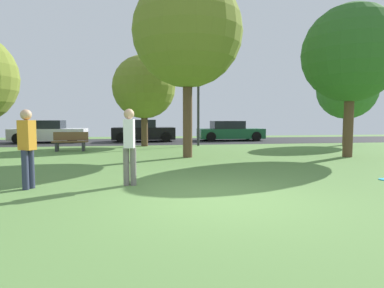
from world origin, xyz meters
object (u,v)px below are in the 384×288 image
Objects in this scene: birch_tree_lone at (144,87)px; person_bystander at (129,143)px; maple_tree_far at (187,32)px; park_bench at (71,141)px; maple_tree_near at (347,90)px; parked_car_black at (143,131)px; person_thrower at (27,145)px; street_lamp_post at (198,106)px; oak_tree_right at (351,54)px; parked_car_green at (230,132)px; parked_car_white at (49,132)px.

person_bystander is (-0.44, -10.73, -2.28)m from birch_tree_lone.
park_bench is at bearing 147.43° from maple_tree_far.
parked_car_black is (-11.63, 4.87, -2.52)m from maple_tree_near.
person_thrower is 1.09× the size of park_bench.
street_lamp_post is (5.65, 10.61, 1.28)m from person_thrower.
oak_tree_right is at bearing -38.50° from birch_tree_lone.
oak_tree_right reaches higher than parked_car_black.
maple_tree_near is (3.52, 5.36, -0.89)m from oak_tree_right.
parked_car_black is at bearing 128.40° from oak_tree_right.
oak_tree_right is 1.46× the size of parked_car_black.
person_thrower is 8.62m from park_bench.
maple_tree_far is 1.56× the size of parked_car_green.
maple_tree_far is 3.98× the size of person_bystander.
maple_tree_far reaches higher than parked_car_black.
street_lamp_post is (3.08, -4.01, 1.58)m from parked_car_black.
person_thrower reaches higher than park_bench.
parked_car_white is (-6.11, 3.83, -2.61)m from birch_tree_lone.
maple_tree_near is 8.64m from street_lamp_post.
maple_tree_far reaches higher than parked_car_white.
person_thrower is at bearing -145.50° from maple_tree_near.
birch_tree_lone is at bearing -32.07° from parked_car_white.
park_bench is (-3.07, 8.50, -0.52)m from person_bystander.
maple_tree_far is 1.56× the size of street_lamp_post.
parked_car_green is at bearing 88.21° from person_thrower.
oak_tree_right is 8.20m from street_lamp_post.
person_thrower reaches higher than parked_car_green.
maple_tree_near is at bearing -40.74° from parked_car_green.
street_lamp_post reaches higher than parked_car_black.
maple_tree_far reaches higher than oak_tree_right.
parked_car_white is 12.06m from parked_car_green.
parked_car_green is at bearing 101.57° from oak_tree_right.
parked_car_black is 6.97m from park_bench.
oak_tree_right is 10.31m from birch_tree_lone.
oak_tree_right is 11.95m from person_thrower.
parked_car_black is at bearing 100.39° from maple_tree_far.
oak_tree_right is at bearing 51.05° from person_thrower.
oak_tree_right is 1.20× the size of birch_tree_lone.
person_thrower is 12.09m from street_lamp_post.
birch_tree_lone is 1.10× the size of parked_car_white.
maple_tree_near is at bearing -175.47° from park_bench.
park_bench is at bearing -119.56° from parked_car_black.
birch_tree_lone is at bearing 106.63° from maple_tree_far.
person_bystander is (-8.48, -4.33, -3.10)m from oak_tree_right.
person_thrower is at bearing -103.69° from birch_tree_lone.
park_bench is (-0.88, 8.56, -0.51)m from person_thrower.
maple_tree_far is at bearing -73.37° from birch_tree_lone.
oak_tree_right is at bearing -35.85° from parked_car_white.
birch_tree_lone is at bearing -147.47° from parked_car_green.
parked_car_green is at bearing 139.26° from maple_tree_near.
oak_tree_right is at bearing -51.60° from parked_car_black.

